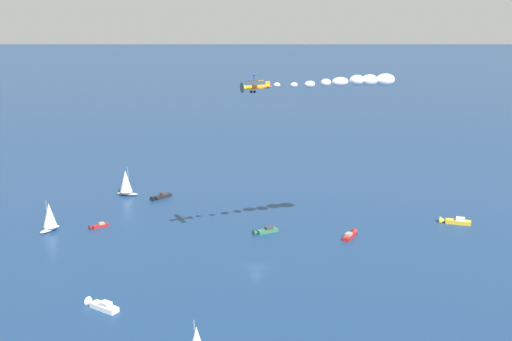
{
  "coord_description": "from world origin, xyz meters",
  "views": [
    {
      "loc": [
        -127.98,
        58.11,
        60.07
      ],
      "look_at": [
        0.0,
        0.0,
        23.6
      ],
      "focal_mm": 44.95,
      "sensor_mm": 36.0,
      "label": 1
    }
  ],
  "objects_px": {
    "motorboat_inshore": "(160,197)",
    "sailboat_offshore": "(50,217)",
    "motorboat_mid_cluster": "(350,235)",
    "motorboat_outer_ring_c": "(98,226)",
    "motorboat_far_port": "(100,305)",
    "sailboat_trailing": "(126,183)",
    "motorboat_outer_ring_e": "(264,231)",
    "biplane_lead": "(255,86)",
    "wingwalker_lead": "(254,77)",
    "motorboat_far_stbd": "(454,221)"
  },
  "relations": [
    {
      "from": "motorboat_outer_ring_e",
      "to": "biplane_lead",
      "type": "xyz_separation_m",
      "value": [
        -20.34,
        12.01,
        42.14
      ]
    },
    {
      "from": "motorboat_far_stbd",
      "to": "sailboat_offshore",
      "type": "height_order",
      "value": "sailboat_offshore"
    },
    {
      "from": "sailboat_trailing",
      "to": "motorboat_mid_cluster",
      "type": "bearing_deg",
      "value": -144.3
    },
    {
      "from": "sailboat_trailing",
      "to": "motorboat_far_port",
      "type": "bearing_deg",
      "value": 162.96
    },
    {
      "from": "motorboat_far_stbd",
      "to": "sailboat_trailing",
      "type": "distance_m",
      "value": 102.1
    },
    {
      "from": "motorboat_inshore",
      "to": "sailboat_offshore",
      "type": "bearing_deg",
      "value": 114.98
    },
    {
      "from": "sailboat_offshore",
      "to": "biplane_lead",
      "type": "height_order",
      "value": "biplane_lead"
    },
    {
      "from": "motorboat_far_port",
      "to": "biplane_lead",
      "type": "xyz_separation_m",
      "value": [
        6.13,
        -37.37,
        42.06
      ]
    },
    {
      "from": "motorboat_far_port",
      "to": "motorboat_outer_ring_e",
      "type": "distance_m",
      "value": 56.03
    },
    {
      "from": "motorboat_mid_cluster",
      "to": "motorboat_outer_ring_c",
      "type": "bearing_deg",
      "value": 59.37
    },
    {
      "from": "sailboat_trailing",
      "to": "motorboat_outer_ring_e",
      "type": "xyz_separation_m",
      "value": [
        -50.69,
        -25.73,
        -3.73
      ]
    },
    {
      "from": "motorboat_mid_cluster",
      "to": "motorboat_outer_ring_c",
      "type": "xyz_separation_m",
      "value": [
        35.47,
        59.9,
        -0.12
      ]
    },
    {
      "from": "motorboat_far_port",
      "to": "sailboat_offshore",
      "type": "distance_m",
      "value": 52.6
    },
    {
      "from": "motorboat_far_port",
      "to": "motorboat_inshore",
      "type": "distance_m",
      "value": 76.37
    },
    {
      "from": "motorboat_far_stbd",
      "to": "motorboat_outer_ring_c",
      "type": "xyz_separation_m",
      "value": [
        38.24,
        92.57,
        -0.24
      ]
    },
    {
      "from": "motorboat_far_port",
      "to": "wingwalker_lead",
      "type": "distance_m",
      "value": 58.22
    },
    {
      "from": "motorboat_mid_cluster",
      "to": "motorboat_outer_ring_c",
      "type": "height_order",
      "value": "motorboat_mid_cluster"
    },
    {
      "from": "motorboat_far_port",
      "to": "sailboat_trailing",
      "type": "height_order",
      "value": "sailboat_trailing"
    },
    {
      "from": "sailboat_trailing",
      "to": "motorboat_outer_ring_c",
      "type": "xyz_separation_m",
      "value": [
        -27.58,
        14.6,
        -3.84
      ]
    },
    {
      "from": "motorboat_far_stbd",
      "to": "motorboat_outer_ring_e",
      "type": "distance_m",
      "value": 54.39
    },
    {
      "from": "sailboat_offshore",
      "to": "motorboat_mid_cluster",
      "type": "relative_size",
      "value": 1.32
    },
    {
      "from": "motorboat_outer_ring_c",
      "to": "motorboat_outer_ring_e",
      "type": "height_order",
      "value": "motorboat_outer_ring_e"
    },
    {
      "from": "sailboat_trailing",
      "to": "wingwalker_lead",
      "type": "height_order",
      "value": "wingwalker_lead"
    },
    {
      "from": "sailboat_offshore",
      "to": "motorboat_outer_ring_c",
      "type": "bearing_deg",
      "value": -102.89
    },
    {
      "from": "motorboat_far_stbd",
      "to": "motorboat_mid_cluster",
      "type": "xyz_separation_m",
      "value": [
        2.76,
        32.67,
        -0.11
      ]
    },
    {
      "from": "sailboat_offshore",
      "to": "biplane_lead",
      "type": "distance_m",
      "value": 72.69
    },
    {
      "from": "motorboat_mid_cluster",
      "to": "motorboat_outer_ring_e",
      "type": "relative_size",
      "value": 0.95
    },
    {
      "from": "motorboat_far_stbd",
      "to": "sailboat_offshore",
      "type": "relative_size",
      "value": 0.88
    },
    {
      "from": "sailboat_offshore",
      "to": "wingwalker_lead",
      "type": "distance_m",
      "value": 73.68
    },
    {
      "from": "motorboat_mid_cluster",
      "to": "wingwalker_lead",
      "type": "distance_m",
      "value": 54.93
    },
    {
      "from": "motorboat_far_stbd",
      "to": "biplane_lead",
      "type": "bearing_deg",
      "value": 94.64
    },
    {
      "from": "sailboat_trailing",
      "to": "motorboat_outer_ring_e",
      "type": "height_order",
      "value": "sailboat_trailing"
    },
    {
      "from": "sailboat_trailing",
      "to": "biplane_lead",
      "type": "bearing_deg",
      "value": -169.07
    },
    {
      "from": "motorboat_far_port",
      "to": "motorboat_mid_cluster",
      "type": "xyz_separation_m",
      "value": [
        14.11,
        -68.95,
        -0.08
      ]
    },
    {
      "from": "motorboat_mid_cluster",
      "to": "motorboat_far_port",
      "type": "bearing_deg",
      "value": 101.56
    },
    {
      "from": "sailboat_trailing",
      "to": "motorboat_outer_ring_c",
      "type": "distance_m",
      "value": 31.44
    },
    {
      "from": "sailboat_offshore",
      "to": "biplane_lead",
      "type": "relative_size",
      "value": 1.2
    },
    {
      "from": "motorboat_far_port",
      "to": "wingwalker_lead",
      "type": "xyz_separation_m",
      "value": [
        6.4,
        -37.36,
        44.19
      ]
    },
    {
      "from": "biplane_lead",
      "to": "wingwalker_lead",
      "type": "relative_size",
      "value": 4.81
    },
    {
      "from": "biplane_lead",
      "to": "motorboat_inshore",
      "type": "bearing_deg",
      "value": 4.36
    },
    {
      "from": "motorboat_far_port",
      "to": "motorboat_outer_ring_c",
      "type": "distance_m",
      "value": 50.4
    },
    {
      "from": "motorboat_far_port",
      "to": "motorboat_outer_ring_e",
      "type": "height_order",
      "value": "motorboat_far_port"
    },
    {
      "from": "motorboat_outer_ring_e",
      "to": "wingwalker_lead",
      "type": "height_order",
      "value": "wingwalker_lead"
    },
    {
      "from": "motorboat_far_port",
      "to": "motorboat_outer_ring_e",
      "type": "xyz_separation_m",
      "value": [
        26.47,
        -49.38,
        -0.08
      ]
    },
    {
      "from": "motorboat_far_stbd",
      "to": "motorboat_outer_ring_e",
      "type": "bearing_deg",
      "value": 73.85
    },
    {
      "from": "motorboat_far_stbd",
      "to": "wingwalker_lead",
      "type": "xyz_separation_m",
      "value": [
        -4.95,
        64.26,
        44.16
      ]
    },
    {
      "from": "motorboat_inshore",
      "to": "motorboat_outer_ring_c",
      "type": "bearing_deg",
      "value": 129.66
    },
    {
      "from": "sailboat_offshore",
      "to": "motorboat_outer_ring_e",
      "type": "xyz_separation_m",
      "value": [
        -25.92,
        -52.62,
        -3.49
      ]
    },
    {
      "from": "sailboat_offshore",
      "to": "motorboat_outer_ring_e",
      "type": "distance_m",
      "value": 58.76
    },
    {
      "from": "sailboat_offshore",
      "to": "sailboat_trailing",
      "type": "relative_size",
      "value": 0.94
    }
  ]
}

